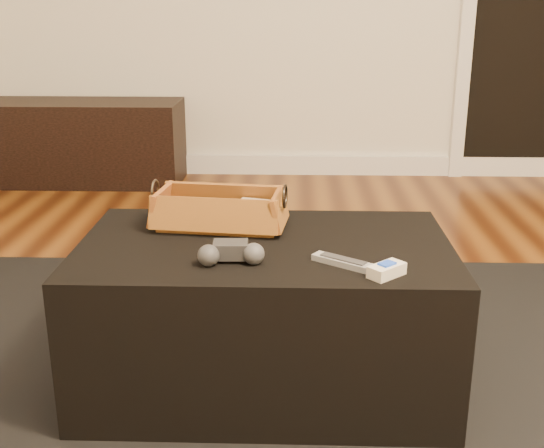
{
  "coord_description": "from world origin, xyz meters",
  "views": [
    {
      "loc": [
        -0.16,
        -1.48,
        1.05
      ],
      "look_at": [
        -0.22,
        0.22,
        0.49
      ],
      "focal_mm": 45.0,
      "sensor_mm": 36.0,
      "label": 1
    }
  ],
  "objects_px": {
    "media_cabinet": "(78,142)",
    "silver_remote": "(343,262)",
    "game_controller": "(231,253)",
    "wicker_basket": "(220,212)",
    "cream_gadget": "(387,270)",
    "ottoman": "(265,314)",
    "tv_remote": "(212,220)"
  },
  "relations": [
    {
      "from": "ottoman",
      "to": "wicker_basket",
      "type": "distance_m",
      "value": 0.32
    },
    {
      "from": "ottoman",
      "to": "silver_remote",
      "type": "relative_size",
      "value": 6.44
    },
    {
      "from": "media_cabinet",
      "to": "ottoman",
      "type": "distance_m",
      "value": 2.57
    },
    {
      "from": "silver_remote",
      "to": "cream_gadget",
      "type": "bearing_deg",
      "value": -33.92
    },
    {
      "from": "tv_remote",
      "to": "wicker_basket",
      "type": "height_order",
      "value": "wicker_basket"
    },
    {
      "from": "media_cabinet",
      "to": "ottoman",
      "type": "bearing_deg",
      "value": -61.74
    },
    {
      "from": "silver_remote",
      "to": "wicker_basket",
      "type": "bearing_deg",
      "value": 139.11
    },
    {
      "from": "ottoman",
      "to": "cream_gadget",
      "type": "height_order",
      "value": "cream_gadget"
    },
    {
      "from": "ottoman",
      "to": "cream_gadget",
      "type": "distance_m",
      "value": 0.43
    },
    {
      "from": "media_cabinet",
      "to": "silver_remote",
      "type": "distance_m",
      "value": 2.81
    },
    {
      "from": "game_controller",
      "to": "cream_gadget",
      "type": "distance_m",
      "value": 0.38
    },
    {
      "from": "wicker_basket",
      "to": "cream_gadget",
      "type": "xyz_separation_m",
      "value": [
        0.43,
        -0.36,
        -0.03
      ]
    },
    {
      "from": "media_cabinet",
      "to": "cream_gadget",
      "type": "bearing_deg",
      "value": -58.66
    },
    {
      "from": "tv_remote",
      "to": "game_controller",
      "type": "distance_m",
      "value": 0.28
    },
    {
      "from": "media_cabinet",
      "to": "cream_gadget",
      "type": "height_order",
      "value": "media_cabinet"
    },
    {
      "from": "wicker_basket",
      "to": "game_controller",
      "type": "bearing_deg",
      "value": -78.55
    },
    {
      "from": "silver_remote",
      "to": "cream_gadget",
      "type": "height_order",
      "value": "cream_gadget"
    },
    {
      "from": "media_cabinet",
      "to": "cream_gadget",
      "type": "distance_m",
      "value": 2.92
    },
    {
      "from": "ottoman",
      "to": "cream_gadget",
      "type": "relative_size",
      "value": 10.04
    },
    {
      "from": "tv_remote",
      "to": "game_controller",
      "type": "xyz_separation_m",
      "value": [
        0.08,
        -0.27,
        0.0
      ]
    },
    {
      "from": "ottoman",
      "to": "silver_remote",
      "type": "bearing_deg",
      "value": -38.19
    },
    {
      "from": "tv_remote",
      "to": "cream_gadget",
      "type": "relative_size",
      "value": 2.0
    },
    {
      "from": "media_cabinet",
      "to": "tv_remote",
      "type": "height_order",
      "value": "media_cabinet"
    },
    {
      "from": "tv_remote",
      "to": "game_controller",
      "type": "relative_size",
      "value": 1.16
    },
    {
      "from": "cream_gadget",
      "to": "silver_remote",
      "type": "bearing_deg",
      "value": 146.08
    },
    {
      "from": "silver_remote",
      "to": "ottoman",
      "type": "bearing_deg",
      "value": 141.81
    },
    {
      "from": "tv_remote",
      "to": "silver_remote",
      "type": "distance_m",
      "value": 0.45
    },
    {
      "from": "media_cabinet",
      "to": "silver_remote",
      "type": "height_order",
      "value": "media_cabinet"
    },
    {
      "from": "silver_remote",
      "to": "media_cabinet",
      "type": "bearing_deg",
      "value": 120.33
    },
    {
      "from": "wicker_basket",
      "to": "silver_remote",
      "type": "bearing_deg",
      "value": -40.89
    },
    {
      "from": "tv_remote",
      "to": "silver_remote",
      "type": "bearing_deg",
      "value": -37.35
    },
    {
      "from": "game_controller",
      "to": "wicker_basket",
      "type": "bearing_deg",
      "value": 101.45
    }
  ]
}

